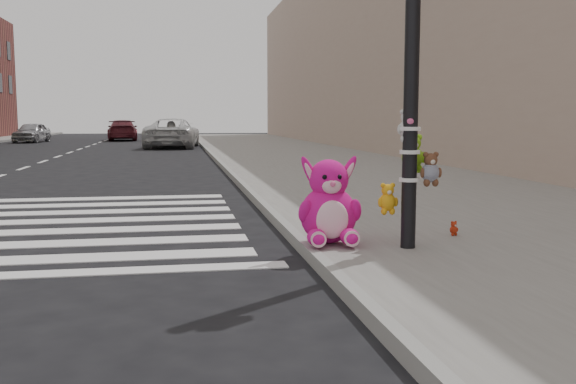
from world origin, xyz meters
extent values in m
plane|color=black|center=(0.00, 0.00, 0.00)|extent=(120.00, 120.00, 0.00)
cube|color=slate|center=(5.00, 10.00, 0.07)|extent=(7.00, 80.00, 0.14)
cube|color=gray|center=(1.55, 10.00, 0.07)|extent=(0.12, 80.00, 0.15)
cube|color=tan|center=(10.50, 20.00, 5.00)|extent=(5.00, 60.00, 10.00)
cylinder|color=black|center=(2.60, 1.80, 2.14)|extent=(0.16, 0.16, 4.00)
cylinder|color=white|center=(2.60, 1.80, 0.89)|extent=(0.22, 0.22, 0.04)
cylinder|color=white|center=(2.60, 1.80, 1.19)|extent=(0.22, 0.22, 0.04)
cylinder|color=white|center=(2.60, 1.80, 1.44)|extent=(0.22, 0.22, 0.04)
ellipsoid|color=#DF1288|center=(1.60, 1.93, 0.23)|extent=(0.23, 0.35, 0.18)
ellipsoid|color=#DF1288|center=(1.97, 1.91, 0.23)|extent=(0.23, 0.35, 0.18)
ellipsoid|color=#DF1288|center=(1.80, 2.20, 0.46)|extent=(0.68, 0.58, 0.65)
ellipsoid|color=#F9BFD1|center=(1.79, 1.98, 0.44)|extent=(0.37, 0.15, 0.43)
sphere|color=#DF1288|center=(1.80, 2.20, 0.87)|extent=(0.47, 0.47, 0.45)
ellipsoid|color=#DF1288|center=(1.60, 2.23, 0.93)|extent=(0.31, 0.11, 0.45)
ellipsoid|color=#DF1288|center=(2.00, 2.21, 0.93)|extent=(0.31, 0.11, 0.45)
imported|color=silver|center=(0.00, 29.04, 0.75)|extent=(3.02, 5.62, 1.50)
imported|color=#591922|center=(-3.34, 40.05, 0.69)|extent=(2.23, 4.86, 1.38)
imported|color=#A4A4A8|center=(-8.70, 37.66, 0.63)|extent=(1.94, 3.86, 1.26)
camera|label=1|loc=(0.10, -4.78, 1.56)|focal=40.00mm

